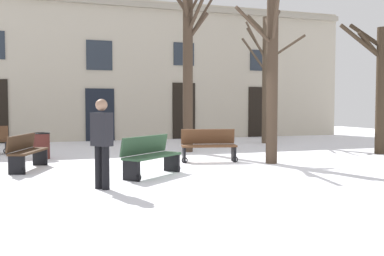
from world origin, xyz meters
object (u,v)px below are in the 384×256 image
(tree_near_facade, at_px, (272,75))
(bench_back_to_back_left, at_px, (209,146))
(tree_center, at_px, (188,61))
(bench_near_center_tree, at_px, (27,151))
(person_by_shop_door, at_px, (102,139))
(tree_right_of_center, at_px, (265,75))
(litter_bin, at_px, (42,146))
(tree_left_of_center, at_px, (381,79))
(bench_back_to_back_right, at_px, (151,156))

(tree_near_facade, bearing_deg, bench_back_to_back_left, 149.35)
(tree_center, bearing_deg, bench_near_center_tree, -152.59)
(tree_near_facade, distance_m, person_by_shop_door, 5.42)
(tree_near_facade, relative_size, bench_back_to_back_left, 2.77)
(tree_right_of_center, height_order, person_by_shop_door, tree_right_of_center)
(bench_back_to_back_left, bearing_deg, tree_right_of_center, 60.19)
(tree_near_facade, xyz_separation_m, tree_center, (-1.23, 3.44, 0.66))
(tree_near_facade, xyz_separation_m, person_by_shop_door, (-4.75, -2.19, -1.43))
(tree_right_of_center, xyz_separation_m, litter_bin, (-8.68, -2.63, -2.41))
(tree_near_facade, distance_m, tree_center, 3.71)
(bench_near_center_tree, distance_m, person_by_shop_door, 3.42)
(tree_center, relative_size, litter_bin, 7.43)
(tree_near_facade, distance_m, tree_left_of_center, 4.57)
(bench_near_center_tree, bearing_deg, bench_back_to_back_left, -71.62)
(tree_right_of_center, relative_size, bench_back_to_back_left, 3.31)
(tree_left_of_center, distance_m, person_by_shop_door, 9.84)
(bench_near_center_tree, bearing_deg, tree_near_facade, -79.64)
(tree_right_of_center, xyz_separation_m, bench_back_to_back_left, (-4.25, -4.73, -2.35))
(litter_bin, distance_m, person_by_shop_door, 5.32)
(tree_center, bearing_deg, tree_near_facade, -70.25)
(tree_left_of_center, bearing_deg, bench_back_to_back_left, -179.22)
(tree_near_facade, xyz_separation_m, tree_left_of_center, (4.47, 0.95, 0.02))
(tree_center, height_order, litter_bin, tree_center)
(tree_near_facade, height_order, bench_near_center_tree, tree_near_facade)
(tree_right_of_center, height_order, tree_left_of_center, tree_right_of_center)
(bench_back_to_back_right, height_order, bench_near_center_tree, bench_back_to_back_right)
(tree_center, bearing_deg, bench_back_to_back_right, -117.63)
(litter_bin, xyz_separation_m, bench_back_to_back_left, (4.43, -2.11, 0.06))
(bench_back_to_back_left, height_order, person_by_shop_door, person_by_shop_door)
(bench_back_to_back_right, relative_size, person_by_shop_door, 0.92)
(litter_bin, xyz_separation_m, bench_back_to_back_right, (2.36, -3.94, 0.06))
(tree_right_of_center, distance_m, tree_near_facade, 6.27)
(tree_near_facade, bearing_deg, bench_back_to_back_right, -164.78)
(tree_left_of_center, distance_m, bench_back_to_back_left, 6.25)
(tree_center, relative_size, bench_back_to_back_right, 3.67)
(tree_near_facade, bearing_deg, tree_center, 109.75)
(tree_left_of_center, xyz_separation_m, bench_back_to_back_right, (-8.00, -1.91, -1.94))
(tree_left_of_center, height_order, bench_back_to_back_left, tree_left_of_center)
(tree_left_of_center, bearing_deg, tree_right_of_center, 109.91)
(tree_center, bearing_deg, bench_back_to_back_left, -95.24)
(tree_center, height_order, bench_near_center_tree, tree_center)
(tree_center, distance_m, bench_near_center_tree, 6.16)
(litter_bin, bearing_deg, tree_center, 5.64)
(tree_center, distance_m, bench_back_to_back_left, 3.65)
(litter_bin, height_order, person_by_shop_door, person_by_shop_door)
(tree_center, xyz_separation_m, bench_near_center_tree, (-4.97, -2.58, -2.58))
(litter_bin, bearing_deg, tree_right_of_center, 16.83)
(tree_center, height_order, person_by_shop_door, tree_center)
(tree_right_of_center, relative_size, bench_back_to_back_right, 3.40)
(bench_back_to_back_right, relative_size, bench_back_to_back_left, 0.97)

